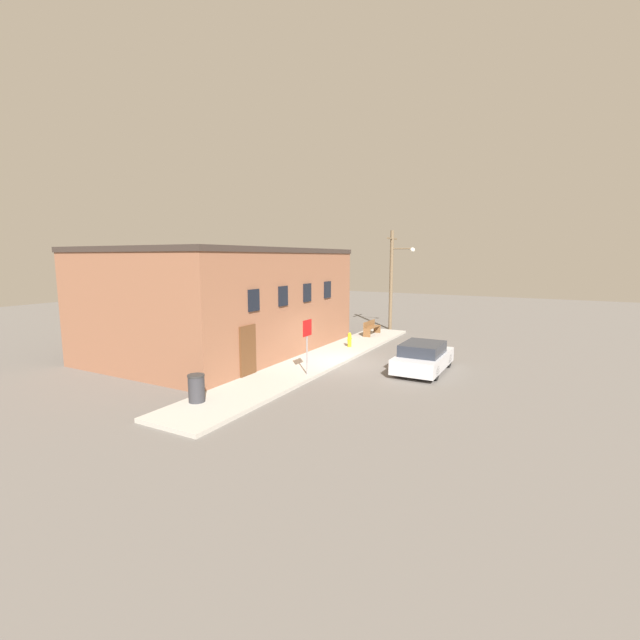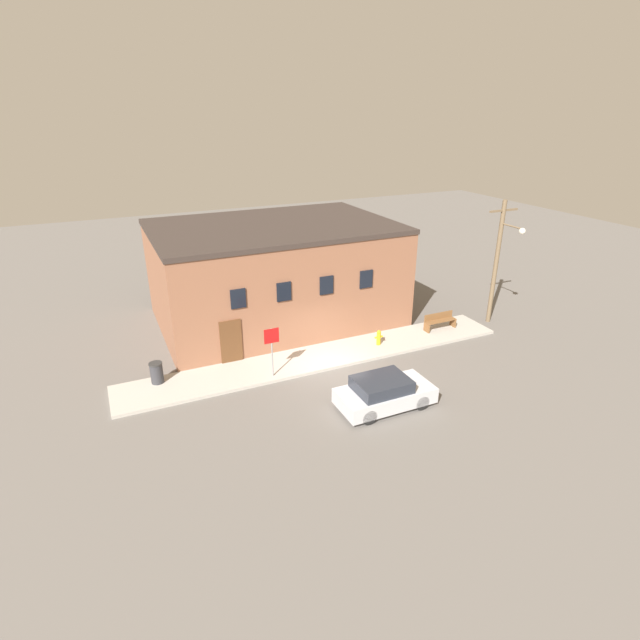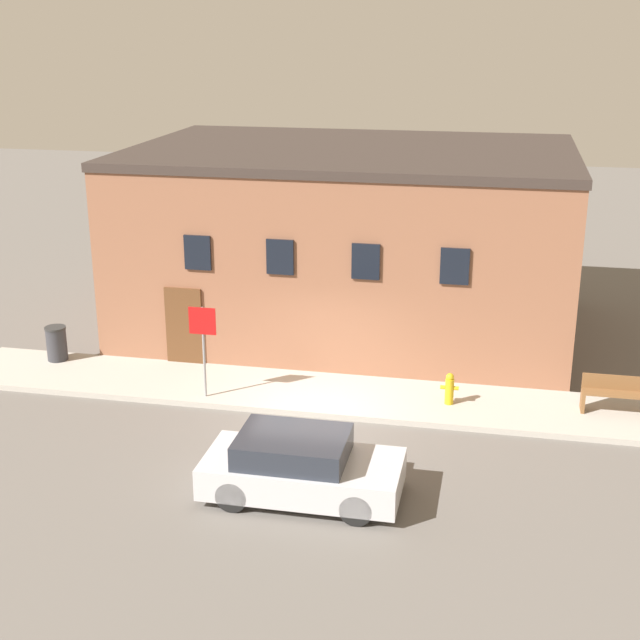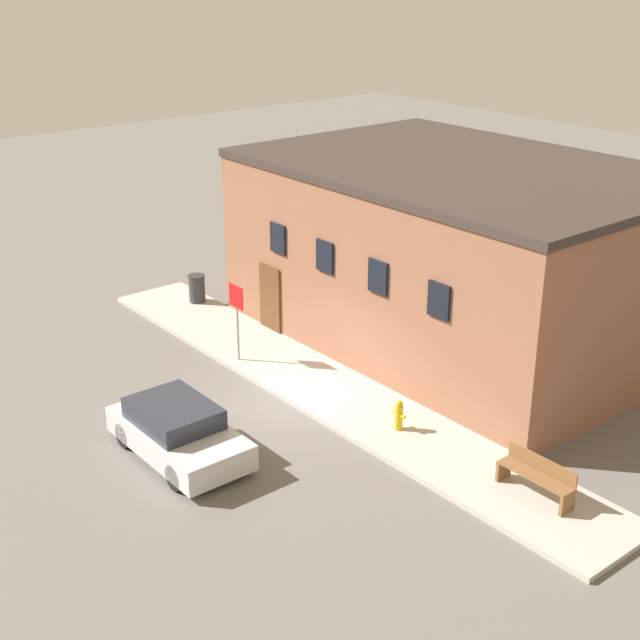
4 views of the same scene
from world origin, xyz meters
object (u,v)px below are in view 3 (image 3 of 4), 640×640
fire_hydrant (449,389)px  stop_sign (203,335)px  bench (621,394)px  trash_bin (57,343)px  parked_car (300,467)px

fire_hydrant → stop_sign: 5.99m
stop_sign → bench: size_ratio=1.27×
trash_bin → parked_car: parked_car is taller
bench → trash_bin: size_ratio=1.92×
stop_sign → bench: (9.75, 1.08, -1.14)m
stop_sign → parked_car: (3.26, -3.92, -1.11)m
stop_sign → parked_car: stop_sign is taller
fire_hydrant → parked_car: 5.33m
fire_hydrant → trash_bin: (-10.50, 0.78, 0.08)m
stop_sign → trash_bin: bearing=161.9°
fire_hydrant → trash_bin: trash_bin is taller
bench → parked_car: parked_car is taller
fire_hydrant → bench: bench is taller
stop_sign → parked_car: 5.22m
trash_bin → parked_car: bearing=-34.5°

